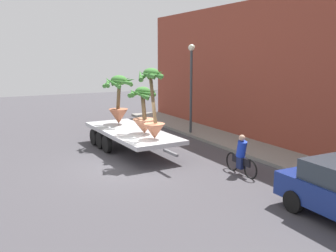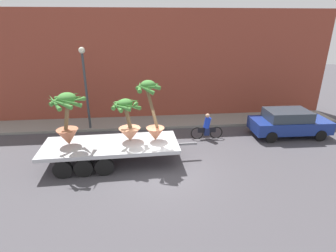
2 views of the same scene
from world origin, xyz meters
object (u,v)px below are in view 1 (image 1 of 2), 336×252
object	(u,v)px
flatbed_trailer	(129,134)
potted_palm_rear	(119,100)
potted_palm_middle	(144,113)
street_lamp	(191,77)
potted_palm_front	(153,106)
cyclist	(241,157)

from	to	relation	value
flatbed_trailer	potted_palm_rear	size ratio (longest dim) A/B	2.97
potted_palm_middle	street_lamp	xyz separation A→B (m)	(-2.56, 4.02, 1.33)
flatbed_trailer	potted_palm_rear	world-z (taller)	potted_palm_rear
potted_palm_rear	street_lamp	distance (m)	4.31
potted_palm_front	potted_palm_middle	bearing A→B (deg)	175.42
flatbed_trailer	street_lamp	world-z (taller)	street_lamp
potted_palm_middle	potted_palm_front	distance (m)	1.21
potted_palm_rear	street_lamp	world-z (taller)	street_lamp
potted_palm_middle	flatbed_trailer	bearing A→B (deg)	-165.92
flatbed_trailer	cyclist	size ratio (longest dim) A/B	3.95
potted_palm_rear	potted_palm_middle	distance (m)	2.69
potted_palm_front	potted_palm_rear	bearing A→B (deg)	-178.88
potted_palm_rear	street_lamp	xyz separation A→B (m)	(0.11, 4.18, 1.03)
potted_palm_rear	potted_palm_middle	xyz separation A→B (m)	(2.67, 0.16, -0.30)
cyclist	street_lamp	distance (m)	7.59
flatbed_trailer	cyclist	bearing A→B (deg)	23.03
flatbed_trailer	potted_palm_front	size ratio (longest dim) A/B	2.51
flatbed_trailer	cyclist	distance (m)	5.87
flatbed_trailer	potted_palm_middle	world-z (taller)	potted_palm_middle
street_lamp	potted_palm_rear	bearing A→B (deg)	-91.46
potted_palm_front	street_lamp	xyz separation A→B (m)	(-3.69, 4.11, 0.91)
street_lamp	flatbed_trailer	bearing A→B (deg)	-71.26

